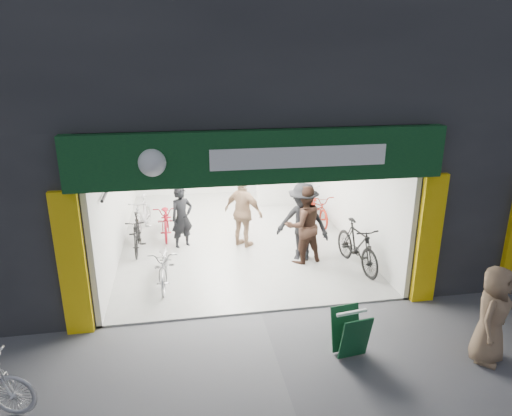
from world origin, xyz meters
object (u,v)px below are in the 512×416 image
object	(u,v)px
bike_right_front	(357,246)
pedestrian_near	(492,315)
bike_left_front	(165,264)
sandwich_board	(350,332)

from	to	relation	value
bike_right_front	pedestrian_near	size ratio (longest dim) A/B	1.13
bike_left_front	sandwich_board	xyz separation A→B (m)	(2.99, -3.02, -0.01)
bike_right_front	pedestrian_near	xyz separation A→B (m)	(0.80, -3.51, 0.26)
bike_left_front	bike_right_front	world-z (taller)	bike_right_front
pedestrian_near	sandwich_board	world-z (taller)	pedestrian_near
bike_right_front	pedestrian_near	world-z (taller)	pedestrian_near
pedestrian_near	bike_left_front	bearing A→B (deg)	104.59
bike_left_front	pedestrian_near	bearing A→B (deg)	-33.07
bike_left_front	sandwich_board	distance (m)	4.25
bike_left_front	pedestrian_near	world-z (taller)	pedestrian_near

